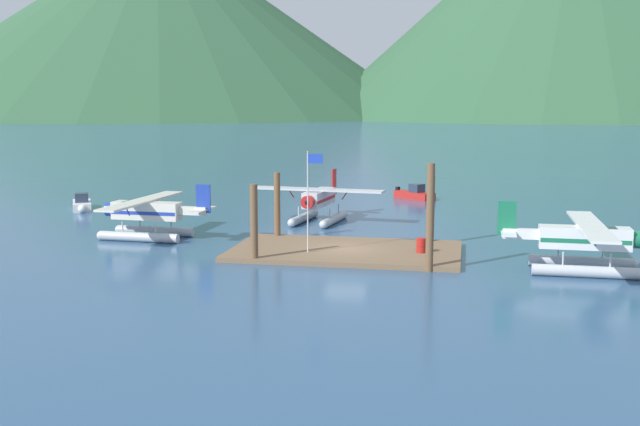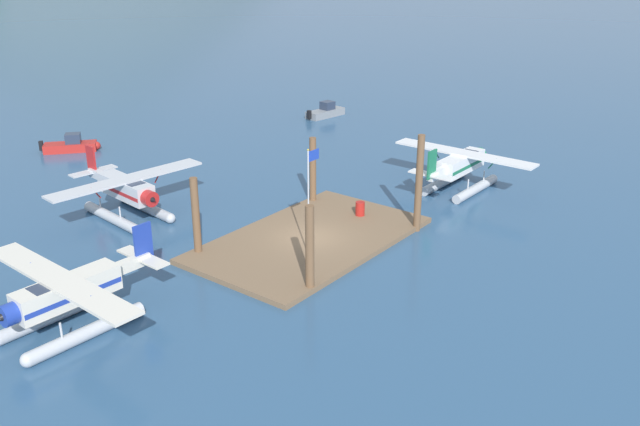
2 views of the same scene
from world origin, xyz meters
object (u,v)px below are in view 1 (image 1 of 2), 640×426
object	(u,v)px
seaplane_silver_bow_left	(319,202)
boat_white_open_west	(82,204)
flagpole	(310,190)
fuel_drum	(421,245)
boat_red_open_north	(415,194)
seaplane_white_stbd_aft	(585,244)
seaplane_cream_port_fwd	(147,216)

from	to	relation	value
seaplane_silver_bow_left	boat_white_open_west	world-z (taller)	seaplane_silver_bow_left
flagpole	seaplane_silver_bow_left	xyz separation A→B (m)	(-2.07, 13.14, -2.52)
fuel_drum	boat_red_open_north	xyz separation A→B (m)	(-2.24, 27.79, -0.25)
boat_white_open_west	boat_red_open_north	xyz separation A→B (m)	(28.09, 12.99, 0.00)
boat_red_open_north	seaplane_white_stbd_aft	bearing A→B (deg)	-69.54
seaplane_cream_port_fwd	boat_red_open_north	distance (m)	30.07
seaplane_white_stbd_aft	seaplane_cream_port_fwd	distance (m)	28.34
flagpole	fuel_drum	world-z (taller)	flagpole
seaplane_cream_port_fwd	boat_white_open_west	xyz separation A→B (m)	(-11.45, 12.03, -1.09)
fuel_drum	seaplane_cream_port_fwd	world-z (taller)	seaplane_cream_port_fwd
seaplane_silver_bow_left	seaplane_cream_port_fwd	size ratio (longest dim) A/B	1.00
flagpole	boat_white_open_west	world-z (taller)	flagpole
flagpole	seaplane_silver_bow_left	bearing A→B (deg)	98.94
fuel_drum	seaplane_white_stbd_aft	distance (m)	9.34
fuel_drum	boat_red_open_north	bearing A→B (deg)	94.60
flagpole	seaplane_cream_port_fwd	distance (m)	13.15
seaplane_cream_port_fwd	boat_white_open_west	size ratio (longest dim) A/B	2.36
flagpole	boat_white_open_west	size ratio (longest dim) A/B	1.38
seaplane_white_stbd_aft	boat_red_open_north	distance (m)	32.18
seaplane_silver_bow_left	fuel_drum	bearing A→B (deg)	-53.96
seaplane_silver_bow_left	boat_white_open_west	xyz separation A→B (m)	(-21.66, 2.89, -1.09)
boat_white_open_west	boat_red_open_north	world-z (taller)	same
flagpole	seaplane_cream_port_fwd	xyz separation A→B (m)	(-12.28, 4.00, -2.52)
seaplane_white_stbd_aft	boat_white_open_west	distance (m)	42.91
seaplane_cream_port_fwd	boat_red_open_north	bearing A→B (deg)	56.39
flagpole	seaplane_cream_port_fwd	size ratio (longest dim) A/B	0.58
seaplane_silver_bow_left	seaplane_cream_port_fwd	bearing A→B (deg)	-138.15
seaplane_white_stbd_aft	seaplane_cream_port_fwd	bearing A→B (deg)	169.62
flagpole	boat_red_open_north	world-z (taller)	flagpole
fuel_drum	seaplane_white_stbd_aft	size ratio (longest dim) A/B	0.08
flagpole	boat_red_open_north	xyz separation A→B (m)	(4.36, 29.02, -3.61)
flagpole	seaplane_white_stbd_aft	distance (m)	15.84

